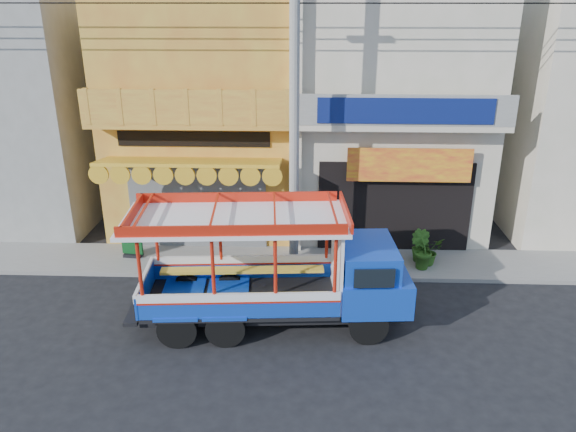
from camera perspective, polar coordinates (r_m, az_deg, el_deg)
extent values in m
plane|color=black|center=(13.34, 4.55, -12.63)|extent=(90.00, 90.00, 0.00)
cube|color=slate|center=(16.78, 4.07, -4.77)|extent=(30.00, 2.00, 0.12)
cube|color=#C3742B|center=(19.65, -7.92, 11.13)|extent=(6.00, 6.00, 8.00)
cube|color=#595B5E|center=(17.46, -9.13, 0.87)|extent=(4.20, 0.10, 2.60)
cube|color=gold|center=(16.27, -9.95, 5.41)|extent=(5.20, 1.50, 0.31)
cube|color=#C3742B|center=(16.41, -9.90, 9.15)|extent=(6.00, 0.70, 0.18)
cube|color=#C3742B|center=(16.02, -10.24, 10.84)|extent=(6.00, 0.12, 0.95)
cube|color=black|center=(16.83, -9.57, 7.73)|extent=(4.50, 0.04, 0.45)
cube|color=#BEB99C|center=(19.53, 10.03, 10.94)|extent=(6.00, 6.00, 8.00)
cube|color=black|center=(17.29, 10.74, 0.91)|extent=(4.60, 0.12, 2.80)
cube|color=yellow|center=(16.65, 12.23, 5.07)|extent=(3.60, 0.05, 1.00)
cube|color=#BEB99C|center=(16.27, 11.53, 8.93)|extent=(6.00, 0.70, 0.18)
cube|color=gray|center=(15.88, 11.82, 10.45)|extent=(6.00, 0.12, 0.85)
cube|color=navy|center=(15.81, 11.86, 10.41)|extent=(4.80, 0.06, 0.70)
cube|color=#BEB99C|center=(16.27, 0.79, 9.18)|extent=(0.35, 0.30, 8.00)
cube|color=gray|center=(22.00, -26.43, 9.70)|extent=(6.00, 6.00, 7.60)
cylinder|color=gray|center=(14.65, 0.64, 9.80)|extent=(0.26, 0.26, 9.00)
cylinder|color=black|center=(14.35, 4.96, 20.74)|extent=(28.00, 0.04, 0.04)
cylinder|color=black|center=(13.17, 8.17, -10.95)|extent=(0.92, 0.32, 0.91)
cylinder|color=black|center=(14.63, 7.06, -7.35)|extent=(0.92, 0.32, 0.91)
cylinder|color=black|center=(13.03, -6.38, -11.24)|extent=(0.92, 0.32, 0.91)
cylinder|color=black|center=(14.51, -5.89, -7.56)|extent=(0.92, 0.32, 0.91)
cylinder|color=black|center=(13.17, -11.19, -11.18)|extent=(0.92, 0.32, 0.91)
cylinder|color=black|center=(14.63, -10.17, -7.55)|extent=(0.92, 0.32, 0.91)
cube|color=black|center=(13.67, -1.53, -8.95)|extent=(6.17, 1.92, 0.25)
cube|color=blue|center=(13.64, 8.46, -6.89)|extent=(1.77, 2.10, 0.81)
cube|color=blue|center=(13.29, 8.05, -4.16)|extent=(1.39, 1.92, 0.68)
cube|color=black|center=(13.43, 10.71, -4.27)|extent=(0.17, 1.59, 0.50)
cube|color=black|center=(13.60, -4.72, -8.32)|extent=(4.61, 2.30, 0.11)
cube|color=blue|center=(12.62, -4.96, -9.24)|extent=(4.48, 0.39, 0.54)
cube|color=white|center=(12.49, -5.00, -8.27)|extent=(4.48, 0.40, 0.20)
cube|color=blue|center=(14.30, -4.59, -5.30)|extent=(4.48, 0.39, 0.54)
cube|color=white|center=(14.19, -4.62, -4.42)|extent=(4.48, 0.40, 0.20)
cylinder|color=red|center=(12.46, -14.86, -5.14)|extent=(0.09, 0.09, 1.45)
cylinder|color=red|center=(14.13, -13.27, -1.73)|extent=(0.09, 0.09, 1.45)
cube|color=white|center=(13.20, 5.01, -4.32)|extent=(0.20, 1.83, 2.04)
cube|color=white|center=(12.72, -5.41, -0.33)|extent=(5.17, 2.57, 0.09)
cube|color=red|center=(12.66, -5.43, 0.35)|extent=(4.98, 2.46, 0.24)
cube|color=black|center=(17.62, -15.44, -3.82)|extent=(0.57, 0.35, 0.10)
cube|color=#0B3E16|center=(17.42, -15.60, -2.37)|extent=(0.64, 0.15, 0.87)
imported|color=#285217|center=(16.87, 14.10, -3.43)|extent=(0.98, 0.94, 0.85)
imported|color=#285217|center=(16.53, 13.39, -3.35)|extent=(0.80, 0.79, 1.14)
imported|color=#285217|center=(16.99, 13.33, -2.99)|extent=(0.71, 0.71, 0.95)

